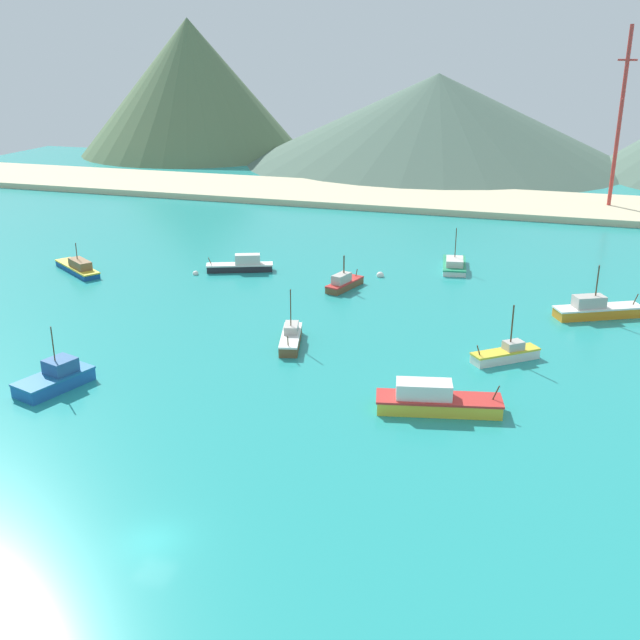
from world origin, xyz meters
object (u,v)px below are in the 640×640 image
at_px(fishing_boat_6, 291,338).
at_px(buoy_0, 380,275).
at_px(fishing_boat_3, 435,400).
at_px(fishing_boat_11, 78,267).
at_px(fishing_boat_12, 56,378).
at_px(buoy_1, 196,274).
at_px(fishing_boat_2, 344,283).
at_px(fishing_boat_4, 454,265).
at_px(fishing_boat_10, 242,265).
at_px(radio_tower, 620,119).
at_px(fishing_boat_9, 596,309).
at_px(fishing_boat_1, 506,354).

xyz_separation_m(fishing_boat_6, buoy_0, (3.58, 27.44, -0.59)).
height_order(fishing_boat_3, fishing_boat_11, fishing_boat_11).
bearing_deg(fishing_boat_12, buoy_1, 95.78).
relative_size(fishing_boat_2, fishing_boat_4, 0.79).
distance_m(fishing_boat_3, fishing_boat_10, 48.46).
bearing_deg(radio_tower, fishing_boat_3, -101.14).
height_order(fishing_boat_11, buoy_1, fishing_boat_11).
bearing_deg(radio_tower, fishing_boat_4, -115.14).
bearing_deg(fishing_boat_9, fishing_boat_3, -115.60).
distance_m(fishing_boat_2, buoy_1, 21.58).
bearing_deg(fishing_boat_11, buoy_1, 13.65).
height_order(fishing_boat_4, fishing_boat_6, fishing_boat_6).
bearing_deg(fishing_boat_6, buoy_0, 82.58).
bearing_deg(fishing_boat_4, buoy_0, -144.50).
xyz_separation_m(fishing_boat_2, fishing_boat_11, (-37.80, -3.77, -0.07)).
xyz_separation_m(fishing_boat_1, fishing_boat_10, (-38.27, 22.03, 0.14)).
relative_size(fishing_boat_6, fishing_boat_11, 0.78).
height_order(fishing_boat_4, fishing_boat_10, fishing_boat_4).
height_order(fishing_boat_4, fishing_boat_11, fishing_boat_4).
height_order(fishing_boat_6, radio_tower, radio_tower).
xyz_separation_m(fishing_boat_4, buoy_0, (-9.32, -6.65, -0.51)).
distance_m(fishing_boat_1, fishing_boat_6, 22.58).
relative_size(fishing_boat_12, buoy_1, 9.73).
bearing_deg(buoy_0, radio_tower, 59.83).
height_order(fishing_boat_1, buoy_0, fishing_boat_1).
xyz_separation_m(fishing_boat_4, fishing_boat_9, (18.71, -15.28, 0.26)).
bearing_deg(fishing_boat_6, fishing_boat_1, 5.79).
height_order(fishing_boat_4, fishing_boat_12, fishing_boat_12).
bearing_deg(fishing_boat_11, radio_tower, 41.97).
height_order(fishing_boat_6, fishing_boat_12, fishing_boat_6).
height_order(fishing_boat_9, buoy_1, fishing_boat_9).
xyz_separation_m(fishing_boat_3, fishing_boat_6, (-17.27, 11.12, -0.26)).
xyz_separation_m(fishing_boat_9, buoy_0, (-28.03, 8.63, -0.77)).
bearing_deg(fishing_boat_11, fishing_boat_6, -24.13).
bearing_deg(fishing_boat_12, radio_tower, 61.85).
xyz_separation_m(buoy_0, radio_tower, (32.18, 55.36, 16.96)).
relative_size(fishing_boat_6, radio_tower, 0.23).
relative_size(fishing_boat_2, fishing_boat_3, 0.62).
bearing_deg(fishing_boat_9, buoy_0, 162.88).
bearing_deg(fishing_boat_11, fishing_boat_4, 18.87).
bearing_deg(fishing_boat_4, fishing_boat_9, -39.24).
relative_size(fishing_boat_2, fishing_boat_11, 0.70).
bearing_deg(fishing_boat_1, fishing_boat_4, 106.75).
bearing_deg(fishing_boat_3, buoy_1, 140.45).
relative_size(fishing_boat_4, fishing_boat_11, 0.89).
xyz_separation_m(fishing_boat_6, fishing_boat_9, (31.60, 18.80, 0.18)).
relative_size(fishing_boat_3, buoy_0, 11.16).
bearing_deg(buoy_0, fishing_boat_12, -115.52).
xyz_separation_m(fishing_boat_1, fishing_boat_4, (-9.57, 31.81, -0.03)).
relative_size(fishing_boat_2, buoy_1, 8.66).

